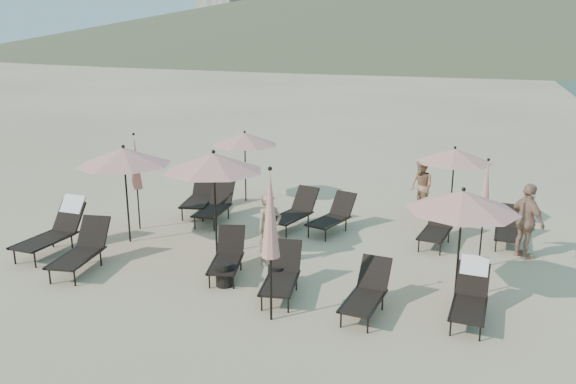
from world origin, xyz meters
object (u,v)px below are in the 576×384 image
at_px(lounger_10, 437,227).
at_px(umbrella_open_4, 454,156).
at_px(umbrella_closed_0, 270,215).
at_px(beachgoer_b, 421,187).
at_px(lounger_7, 215,205).
at_px(lounger_5, 471,294).
at_px(umbrella_open_3, 245,139).
at_px(side_table_0, 225,274).
at_px(beachgoer_c, 527,221).
at_px(lounger_11, 508,228).
at_px(umbrella_open_2, 463,201).
at_px(umbrella_closed_1, 485,193).
at_px(umbrella_closed_2, 135,163).
at_px(lounger_3, 282,274).
at_px(umbrella_open_0, 124,156).
at_px(lounger_2, 227,256).
at_px(lounger_6, 200,195).
at_px(side_table_1, 277,275).
at_px(lounger_0, 55,228).
at_px(lounger_4, 367,292).
at_px(umbrella_open_1, 214,162).
at_px(lounger_8, 294,211).
at_px(beachgoer_a, 269,229).
at_px(lounger_9, 333,216).
at_px(lounger_1, 82,249).

relative_size(lounger_10, umbrella_open_4, 0.76).
bearing_deg(umbrella_closed_0, beachgoer_b, 78.42).
relative_size(lounger_7, umbrella_open_4, 0.84).
xyz_separation_m(lounger_5, umbrella_closed_0, (-3.25, -1.30, 1.46)).
bearing_deg(umbrella_closed_0, umbrella_open_3, 118.04).
height_order(side_table_0, beachgoer_c, beachgoer_c).
bearing_deg(lounger_7, lounger_5, -33.05).
bearing_deg(lounger_10, beachgoer_c, -0.68).
relative_size(lounger_11, umbrella_open_2, 0.67).
bearing_deg(umbrella_closed_1, umbrella_closed_2, -177.64).
relative_size(lounger_7, lounger_11, 1.21).
xyz_separation_m(umbrella_open_4, side_table_0, (-3.85, -5.66, -1.63)).
xyz_separation_m(lounger_3, umbrella_closed_1, (3.50, 2.75, 1.26)).
height_order(umbrella_open_0, umbrella_open_3, umbrella_open_0).
bearing_deg(lounger_7, lounger_2, -64.84).
xyz_separation_m(lounger_6, side_table_1, (3.92, -3.91, -0.29)).
xyz_separation_m(lounger_2, lounger_5, (4.86, -0.23, 0.05)).
bearing_deg(lounger_0, lounger_10, 23.96).
distance_m(lounger_4, umbrella_open_2, 2.39).
distance_m(umbrella_open_2, umbrella_closed_2, 8.21).
distance_m(lounger_0, umbrella_open_1, 4.06).
bearing_deg(lounger_8, umbrella_closed_1, -1.16).
height_order(umbrella_open_4, beachgoer_a, umbrella_open_4).
height_order(lounger_6, beachgoer_c, beachgoer_c).
bearing_deg(umbrella_open_2, lounger_9, 137.36).
bearing_deg(umbrella_open_1, umbrella_closed_0, -46.68).
bearing_deg(umbrella_closed_2, beachgoer_c, 8.06).
relative_size(lounger_0, lounger_11, 1.29).
xyz_separation_m(lounger_9, umbrella_open_3, (-3.32, 1.87, 1.50)).
height_order(lounger_0, umbrella_open_0, umbrella_open_0).
height_order(umbrella_open_1, umbrella_closed_0, umbrella_closed_0).
distance_m(umbrella_closed_0, beachgoer_c, 6.44).
bearing_deg(umbrella_open_0, lounger_0, -135.68).
distance_m(lounger_7, lounger_9, 3.25).
relative_size(lounger_10, umbrella_open_1, 0.67).
bearing_deg(lounger_9, side_table_0, -90.18).
bearing_deg(beachgoer_a, lounger_8, 46.27).
bearing_deg(beachgoer_a, lounger_2, -176.06).
relative_size(lounger_4, beachgoer_a, 0.97).
xyz_separation_m(umbrella_closed_1, beachgoer_c, (0.92, 0.97, -0.82)).
xyz_separation_m(lounger_5, lounger_9, (-3.57, 3.68, -0.03)).
height_order(lounger_7, umbrella_open_1, umbrella_open_1).
height_order(lounger_1, lounger_8, lounger_1).
distance_m(umbrella_open_2, umbrella_closed_1, 1.87).
distance_m(lounger_8, umbrella_open_2, 5.44).
bearing_deg(lounger_5, lounger_1, -174.02).
relative_size(lounger_0, lounger_10, 1.17).
xyz_separation_m(umbrella_open_0, beachgoer_a, (3.75, -0.12, -1.33)).
xyz_separation_m(lounger_0, umbrella_closed_1, (9.25, 2.42, 1.12)).
relative_size(umbrella_open_1, beachgoer_a, 1.53).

